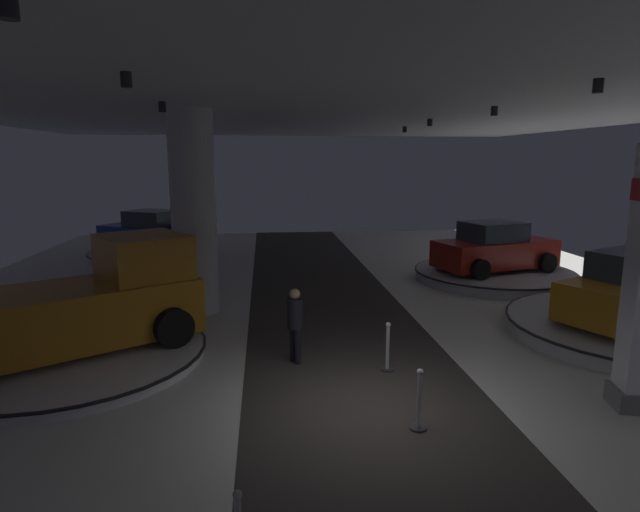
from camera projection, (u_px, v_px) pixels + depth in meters
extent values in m
cube|color=silver|center=(371.00, 411.00, 8.85)|extent=(24.00, 44.00, 0.05)
cube|color=#383330|center=(371.00, 409.00, 8.84)|extent=(4.40, 44.00, 0.01)
cube|color=silver|center=(377.00, 68.00, 7.83)|extent=(24.00, 44.00, 0.10)
cylinder|color=black|center=(7.00, 3.00, 3.80)|extent=(0.16, 0.16, 0.22)
cylinder|color=black|center=(126.00, 80.00, 7.44)|extent=(0.16, 0.16, 0.22)
cylinder|color=black|center=(162.00, 107.00, 11.30)|extent=(0.16, 0.16, 0.22)
cylinder|color=black|center=(196.00, 121.00, 15.32)|extent=(0.16, 0.16, 0.22)
cylinder|color=black|center=(204.00, 129.00, 19.57)|extent=(0.16, 0.16, 0.22)
cylinder|color=black|center=(598.00, 86.00, 8.06)|extent=(0.16, 0.16, 0.22)
cylinder|color=black|center=(494.00, 111.00, 12.27)|extent=(0.16, 0.16, 0.22)
cylinder|color=black|center=(430.00, 122.00, 16.11)|extent=(0.16, 0.16, 0.22)
cylinder|color=black|center=(405.00, 129.00, 19.87)|extent=(0.16, 0.16, 0.22)
cylinder|color=silver|center=(194.00, 213.00, 14.07)|extent=(1.20, 1.20, 5.50)
cylinder|color=#B7B7BC|center=(151.00, 254.00, 22.26)|extent=(5.03, 5.03, 0.36)
cylinder|color=black|center=(151.00, 251.00, 22.23)|extent=(5.13, 5.13, 0.05)
cube|color=navy|center=(150.00, 236.00, 22.11)|extent=(4.54, 3.65, 0.90)
cube|color=#2D3842|center=(152.00, 219.00, 21.91)|extent=(2.42, 2.30, 0.70)
cylinder|color=black|center=(107.00, 244.00, 21.82)|extent=(0.70, 0.53, 0.68)
cylinder|color=black|center=(141.00, 237.00, 23.62)|extent=(0.70, 0.53, 0.68)
cylinder|color=black|center=(161.00, 248.00, 20.70)|extent=(0.70, 0.53, 0.68)
cylinder|color=black|center=(192.00, 241.00, 22.49)|extent=(0.70, 0.53, 0.68)
sphere|color=white|center=(105.00, 232.00, 22.46)|extent=(0.18, 0.18, 0.18)
sphere|color=white|center=(122.00, 229.00, 23.35)|extent=(0.18, 0.18, 0.18)
cylinder|color=#B7B7BC|center=(494.00, 275.00, 18.26)|extent=(5.38, 5.38, 0.36)
cylinder|color=black|center=(494.00, 271.00, 18.23)|extent=(5.49, 5.49, 0.05)
cube|color=maroon|center=(495.00, 253.00, 18.11)|extent=(4.53, 2.89, 0.90)
cube|color=#2D3842|center=(493.00, 232.00, 17.92)|extent=(2.26, 2.03, 0.70)
cylinder|color=black|center=(507.00, 253.00, 19.60)|extent=(0.71, 0.40, 0.68)
cylinder|color=black|center=(548.00, 263.00, 17.78)|extent=(0.71, 0.40, 0.68)
cylinder|color=black|center=(443.00, 259.00, 18.54)|extent=(0.71, 0.40, 0.68)
cylinder|color=black|center=(480.00, 269.00, 16.72)|extent=(0.71, 0.40, 0.68)
sphere|color=white|center=(530.00, 244.00, 19.31)|extent=(0.18, 0.18, 0.18)
sphere|color=white|center=(551.00, 248.00, 18.41)|extent=(0.18, 0.18, 0.18)
cylinder|color=silver|center=(69.00, 356.00, 10.95)|extent=(5.57, 5.57, 0.24)
cylinder|color=black|center=(69.00, 352.00, 10.93)|extent=(5.68, 5.68, 0.05)
cube|color=#B77519|center=(65.00, 316.00, 10.79)|extent=(5.61, 4.59, 1.20)
cube|color=#B77519|center=(143.00, 257.00, 11.63)|extent=(2.45, 2.51, 1.00)
cube|color=#28333D|center=(120.00, 260.00, 11.32)|extent=(0.99, 1.52, 0.75)
cylinder|color=black|center=(136.00, 304.00, 12.88)|extent=(0.86, 0.68, 0.84)
cylinder|color=black|center=(174.00, 328.00, 11.06)|extent=(0.86, 0.68, 0.84)
cylinder|color=#B7B7BC|center=(635.00, 329.00, 12.45)|extent=(5.81, 5.81, 0.37)
cylinder|color=black|center=(636.00, 323.00, 12.42)|extent=(5.93, 5.93, 0.05)
cube|color=#B77519|center=(639.00, 297.00, 12.30)|extent=(4.57, 3.42, 0.90)
cube|color=#2D3842|center=(639.00, 267.00, 12.09)|extent=(2.38, 2.22, 0.70)
cylinder|color=black|center=(628.00, 291.00, 13.92)|extent=(0.71, 0.49, 0.68)
cylinder|color=black|center=(563.00, 307.00, 12.46)|extent=(0.71, 0.49, 0.68)
cylinder|color=black|center=(293.00, 343.00, 10.90)|extent=(0.14, 0.14, 0.80)
cylinder|color=black|center=(298.00, 345.00, 10.76)|extent=(0.14, 0.14, 0.80)
cylinder|color=black|center=(295.00, 314.00, 10.71)|extent=(0.32, 0.32, 0.62)
sphere|color=#99755B|center=(295.00, 294.00, 10.63)|extent=(0.22, 0.22, 0.22)
sphere|color=#B2B2B7|center=(237.00, 495.00, 5.09)|extent=(0.10, 0.10, 0.10)
cylinder|color=#333338|center=(387.00, 369.00, 10.49)|extent=(0.28, 0.28, 0.04)
cylinder|color=#B2B2B7|center=(388.00, 348.00, 10.41)|extent=(0.07, 0.07, 0.96)
sphere|color=#B2B2B7|center=(388.00, 325.00, 10.32)|extent=(0.10, 0.10, 0.10)
cylinder|color=#333338|center=(418.00, 428.00, 8.20)|extent=(0.28, 0.28, 0.04)
cylinder|color=#B2B2B7|center=(419.00, 401.00, 8.12)|extent=(0.07, 0.07, 0.96)
sphere|color=#B2B2B7|center=(420.00, 372.00, 8.03)|extent=(0.10, 0.10, 0.10)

